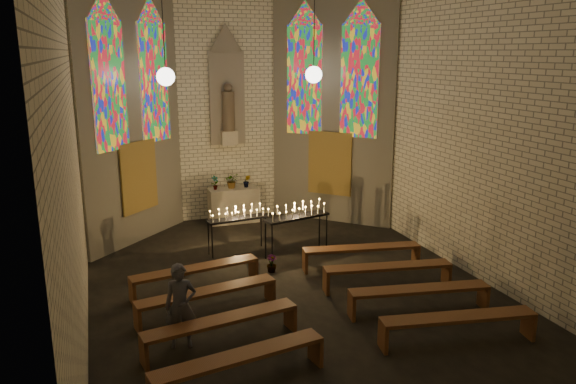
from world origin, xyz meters
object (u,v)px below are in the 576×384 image
object	(u,v)px
votive_stand_left	(237,216)
votive_stand_right	(297,213)
aisle_flower_pot	(272,264)
visitor	(181,306)
altar	(233,205)

from	to	relation	value
votive_stand_left	votive_stand_right	size ratio (longest dim) A/B	0.89
aisle_flower_pot	visitor	xyz separation A→B (m)	(-2.39, -2.59, 0.52)
votive_stand_right	visitor	xyz separation A→B (m)	(-3.29, -3.44, -0.32)
votive_stand_right	visitor	bearing A→B (deg)	-146.42
altar	votive_stand_left	size ratio (longest dim) A/B	0.93
aisle_flower_pot	votive_stand_left	bearing A→B (deg)	104.81
votive_stand_left	votive_stand_right	xyz separation A→B (m)	(1.30, -0.65, 0.11)
visitor	votive_stand_left	bearing A→B (deg)	72.59
votive_stand_right	votive_stand_left	bearing A→B (deg)	140.71
votive_stand_right	visitor	world-z (taller)	visitor
altar	aisle_flower_pot	bearing A→B (deg)	-91.67
altar	votive_stand_left	bearing A→B (deg)	-101.63
votive_stand_right	visitor	distance (m)	4.77
altar	aisle_flower_pot	world-z (taller)	altar
aisle_flower_pot	votive_stand_left	distance (m)	1.72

